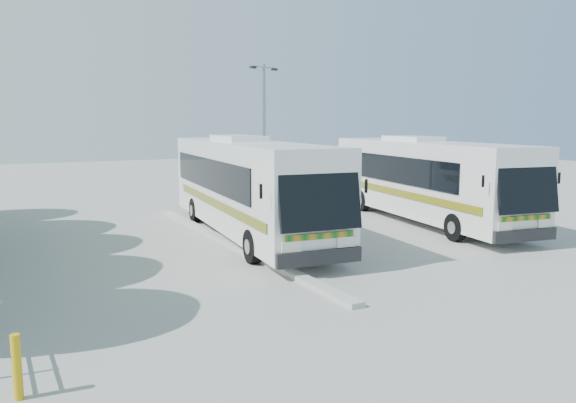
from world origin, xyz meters
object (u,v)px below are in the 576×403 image
coach_adjacent (424,178)px  coach_main (247,185)px  lamppost (264,132)px  bollard (17,367)px

coach_adjacent → coach_main: bearing=-176.3°
coach_main → coach_adjacent: 8.29m
lamppost → coach_main: bearing=-142.4°
coach_main → lamppost: size_ratio=1.88×
coach_main → bollard: (-8.70, -10.27, -1.47)m
coach_main → lamppost: bearing=63.0°
coach_adjacent → lamppost: (-5.24, 5.45, 2.00)m
coach_main → coach_adjacent: coach_main is taller
coach_adjacent → lamppost: 7.82m
coach_main → lamppost: 5.84m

